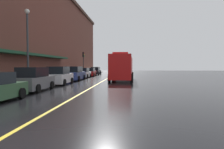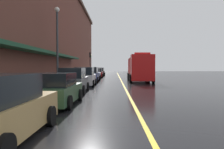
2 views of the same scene
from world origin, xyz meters
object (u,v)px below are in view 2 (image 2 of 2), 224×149
at_px(fire_truck, 139,68).
at_px(parking_meter_0, 92,71).
at_px(parked_car_1, 56,90).
at_px(parking_meter_1, 74,74).
at_px(parked_car_6, 97,73).
at_px(parked_car_4, 91,75).
at_px(traffic_light_near, 90,60).
at_px(parked_car_2, 73,81).
at_px(parked_car_3, 85,77).
at_px(parked_car_7, 100,72).
at_px(street_lamp_left, 57,38).
at_px(parked_car_5, 95,74).

height_order(fire_truck, parking_meter_0, fire_truck).
distance_m(parked_car_1, parking_meter_1, 12.97).
relative_size(parked_car_1, parking_meter_1, 3.14).
xyz_separation_m(parked_car_1, parked_car_6, (-0.00, 27.31, -0.02)).
distance_m(parked_car_1, parking_meter_0, 31.75).
xyz_separation_m(parked_car_4, traffic_light_near, (-1.36, 11.40, 2.30)).
bearing_deg(parked_car_6, traffic_light_near, 60.28).
height_order(parked_car_2, fire_truck, fire_truck).
relative_size(parked_car_1, traffic_light_near, 0.97).
distance_m(parked_car_3, fire_truck, 9.18).
distance_m(parked_car_7, parking_meter_1, 20.45).
relative_size(parking_meter_0, street_lamp_left, 0.19).
bearing_deg(parked_car_3, parked_car_4, 0.30).
bearing_deg(parked_car_1, parked_car_7, 1.41).
distance_m(parked_car_5, parking_meter_1, 9.37).
relative_size(parked_car_5, parking_meter_1, 3.39).
xyz_separation_m(parked_car_3, parking_meter_1, (-1.46, 2.30, 0.20)).
xyz_separation_m(fire_truck, parking_meter_0, (-7.70, 14.46, -0.61)).
relative_size(parked_car_7, traffic_light_near, 1.00).
bearing_deg(parked_car_3, parked_car_6, 0.05).
xyz_separation_m(parked_car_1, street_lamp_left, (-2.05, 8.10, 3.65)).
distance_m(parked_car_5, street_lamp_left, 14.64).
xyz_separation_m(parked_car_1, parked_car_5, (-0.06, 22.14, 0.01)).
bearing_deg(parked_car_1, parking_meter_0, 4.11).
bearing_deg(parked_car_3, street_lamp_left, 140.27).
relative_size(parked_car_2, parked_car_5, 0.97).
relative_size(parked_car_1, parked_car_3, 1.02).
distance_m(parked_car_2, street_lamp_left, 5.03).
height_order(parked_car_2, parked_car_4, parked_car_4).
height_order(fire_truck, traffic_light_near, traffic_light_near).
bearing_deg(parking_meter_0, parked_car_2, -87.09).
height_order(parked_car_2, parked_car_6, parked_car_2).
height_order(parking_meter_0, street_lamp_left, street_lamp_left).
bearing_deg(parked_car_5, parked_car_2, 178.28).
height_order(street_lamp_left, traffic_light_near, street_lamp_left).
xyz_separation_m(parked_car_3, fire_truck, (6.25, 6.68, 0.82)).
distance_m(fire_truck, traffic_light_near, 13.31).
relative_size(parked_car_2, traffic_light_near, 1.02).
xyz_separation_m(parked_car_1, parked_car_3, (0.01, 10.58, 0.11)).
relative_size(fire_truck, parking_meter_0, 6.98).
height_order(parked_car_4, parking_meter_0, parked_car_4).
height_order(parked_car_2, parked_car_5, parked_car_2).
bearing_deg(parked_car_4, fire_truck, -83.73).
xyz_separation_m(parked_car_2, parked_car_6, (0.09, 22.18, -0.11)).
relative_size(parked_car_6, parking_meter_0, 3.33).
height_order(parked_car_6, fire_truck, fire_truck).
bearing_deg(parked_car_4, parked_car_5, 1.21).
xyz_separation_m(parking_meter_1, street_lamp_left, (-0.60, -4.78, 3.34)).
xyz_separation_m(parked_car_7, traffic_light_near, (-1.43, -5.22, 2.37)).
xyz_separation_m(parked_car_2, parked_car_3, (0.11, 5.45, 0.01)).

